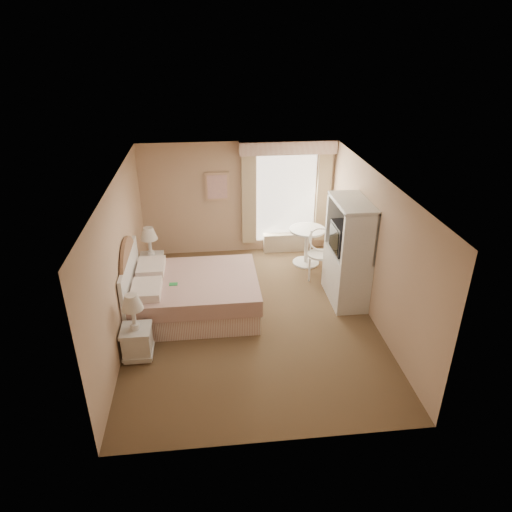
{
  "coord_description": "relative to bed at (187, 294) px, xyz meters",
  "views": [
    {
      "loc": [
        -0.65,
        -6.72,
        4.55
      ],
      "look_at": [
        0.12,
        0.3,
        1.05
      ],
      "focal_mm": 32.0,
      "sensor_mm": 36.0,
      "label": 1
    }
  ],
  "objects": [
    {
      "name": "armoire",
      "position": [
        2.93,
        0.16,
        0.43
      ],
      "size": [
        0.58,
        1.17,
        1.94
      ],
      "color": "silver",
      "rests_on": "room"
    },
    {
      "name": "nightstand_near",
      "position": [
        -0.73,
        -1.18,
        0.03
      ],
      "size": [
        0.45,
        0.45,
        1.09
      ],
      "color": "silver",
      "rests_on": "room"
    },
    {
      "name": "round_table",
      "position": [
        2.5,
        1.66,
        0.16
      ],
      "size": [
        0.77,
        0.77,
        0.81
      ],
      "color": "white",
      "rests_on": "room"
    },
    {
      "name": "window",
      "position": [
        2.16,
        2.37,
        0.96
      ],
      "size": [
        2.05,
        0.22,
        2.51
      ],
      "color": "white",
      "rests_on": "room"
    },
    {
      "name": "nightstand_far",
      "position": [
        -0.73,
        1.29,
        0.04
      ],
      "size": [
        0.46,
        0.46,
        1.12
      ],
      "color": "silver",
      "rests_on": "room"
    },
    {
      "name": "cafe_chair",
      "position": [
        2.65,
        1.08,
        0.21
      ],
      "size": [
        0.59,
        0.59,
        1.02
      ],
      "rotation": [
        0.0,
        0.0,
        -0.22
      ],
      "color": "white",
      "rests_on": "room"
    },
    {
      "name": "framed_art",
      "position": [
        0.66,
        2.43,
        1.17
      ],
      "size": [
        0.52,
        0.04,
        0.62
      ],
      "color": "tan",
      "rests_on": "room"
    },
    {
      "name": "room",
      "position": [
        1.11,
        -0.28,
        0.87
      ],
      "size": [
        4.21,
        5.51,
        2.51
      ],
      "color": "brown",
      "rests_on": "ground"
    },
    {
      "name": "bed",
      "position": [
        0.0,
        0.0,
        0.0
      ],
      "size": [
        2.27,
        1.79,
        1.58
      ],
      "color": "tan",
      "rests_on": "room"
    }
  ]
}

